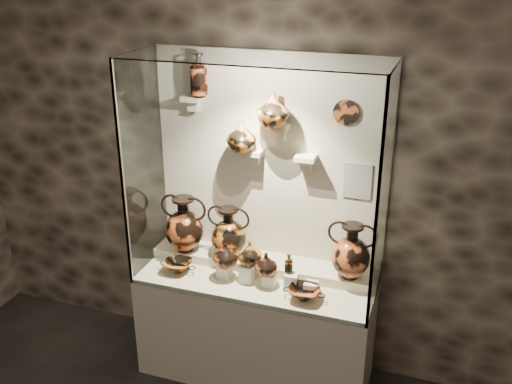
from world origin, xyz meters
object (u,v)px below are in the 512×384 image
Objects in this scene: lekythos_tall at (199,73)px; ovoid_vase_b at (273,110)px; jug_a at (226,255)px; jug_b at (250,253)px; amphora_right at (351,251)px; ovoid_vase_a at (241,136)px; kylix_right at (304,292)px; amphora_left at (184,224)px; amphora_mid at (229,232)px; jug_c at (266,264)px; lekythos_small at (289,262)px; kylix_left at (178,265)px.

ovoid_vase_b is (0.55, -0.04, -0.20)m from lekythos_tall.
jug_b reaches higher than jug_a.
ovoid_vase_a is at bearing 168.51° from amphora_right.
kylix_right is at bearing -38.18° from lekythos_tall.
amphora_right is 1.77× the size of ovoid_vase_b.
jug_a is 0.87× the size of ovoid_vase_a.
amphora_left reaches higher than amphora_mid.
jug_b is 0.82m from ovoid_vase_a.
jug_a is 0.30m from jug_c.
lekythos_small is 0.56× the size of kylix_right.
amphora_mid is at bearing 0.93° from amphora_left.
amphora_right is at bearing 4.68° from jug_b.
jug_c is (0.30, 0.00, -0.02)m from jug_a.
jug_a is at bearing -178.92° from jug_b.
ovoid_vase_a is at bearing 171.97° from lekythos_small.
jug_c is 0.90m from ovoid_vase_a.
amphora_left is 0.35m from amphora_mid.
ovoid_vase_b reaches higher than amphora_left.
ovoid_vase_b reaches higher than jug_b.
ovoid_vase_b is (0.26, 0.25, 1.01)m from jug_a.
amphora_right reaches higher than kylix_right.
jug_c is 1.08× the size of lekythos_small.
kylix_left is (-0.37, -0.03, -0.14)m from jug_a.
jug_a is 1.07m from ovoid_vase_b.
jug_b reaches higher than kylix_left.
lekythos_tall reaches higher than jug_b.
ovoid_vase_a reaches higher than jug_a.
kylix_right is at bearing -26.02° from amphora_mid.
lekythos_small is at bearing 10.14° from kylix_left.
jug_c is (0.13, -0.03, -0.05)m from jug_b.
lekythos_tall is at bearing -164.67° from ovoid_vase_a.
lekythos_tall reaches higher than kylix_right.
ovoid_vase_a is (-0.56, 0.33, 0.94)m from kylix_right.
kylix_left is 0.80× the size of lekythos_tall.
lekythos_small is 1.44m from lekythos_tall.
lekythos_small reaches higher than kylix_right.
ovoid_vase_b is (-0.59, 0.05, 0.93)m from amphora_right.
lekythos_small is 0.67× the size of ovoid_vase_b.
jug_b reaches higher than lekythos_small.
amphora_right is 1.10m from ovoid_vase_b.
jug_b is 1.30m from lekythos_tall.
amphora_right is 2.28× the size of jug_b.
jug_c is at bearing -31.91° from amphora_mid.
amphora_right is 1.51× the size of kylix_left.
lekythos_small is 0.71× the size of ovoid_vase_a.
amphora_mid is 1.81× the size of ovoid_vase_a.
ovoid_vase_b reaches higher than kylix_right.
lekythos_small is 0.84m from kylix_left.
kylix_right is at bearing -8.90° from ovoid_vase_a.
kylix_right is 1.15m from ovoid_vase_a.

